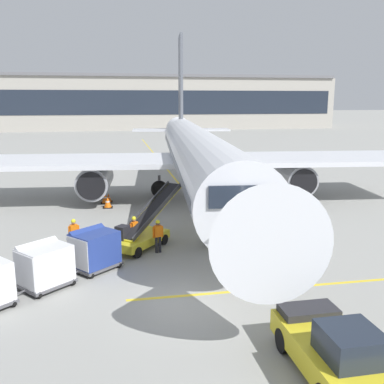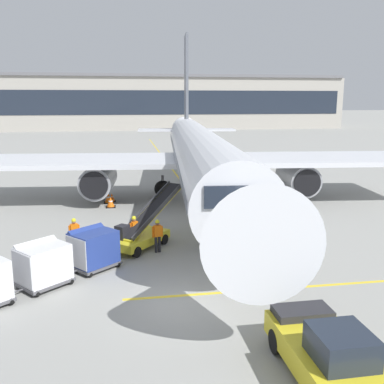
{
  "view_description": "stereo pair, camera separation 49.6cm",
  "coord_description": "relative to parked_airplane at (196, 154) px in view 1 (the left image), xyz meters",
  "views": [
    {
      "loc": [
        -2.47,
        -15.35,
        7.68
      ],
      "look_at": [
        1.62,
        6.64,
        2.94
      ],
      "focal_mm": 40.68,
      "sensor_mm": 36.0,
      "label": 1
    },
    {
      "loc": [
        -1.98,
        -15.44,
        7.68
      ],
      "look_at": [
        1.62,
        6.64,
        2.94
      ],
      "focal_mm": 40.68,
      "sensor_mm": 36.0,
      "label": 2
    }
  ],
  "objects": [
    {
      "name": "pushback_tug",
      "position": [
        -0.45,
        -22.8,
        -2.78
      ],
      "size": [
        2.15,
        4.41,
        1.83
      ],
      "color": "gold",
      "rests_on": "ground"
    },
    {
      "name": "ground_crew_by_loader",
      "position": [
        -7.82,
        -13.81,
        -2.61
      ],
      "size": [
        0.42,
        0.47,
        1.74
      ],
      "color": "black",
      "rests_on": "ground"
    },
    {
      "name": "baggage_cart_lead",
      "position": [
        -7.37,
        -13.38,
        -2.61
      ],
      "size": [
        2.59,
        2.52,
        1.91
      ],
      "color": "#515156",
      "rests_on": "ground"
    },
    {
      "name": "terminal_building",
      "position": [
        -5.15,
        90.38,
        3.41
      ],
      "size": [
        118.83,
        21.73,
        14.15
      ],
      "color": "#A8A399",
      "rests_on": "ground"
    },
    {
      "name": "ground_crew_wingwalker",
      "position": [
        -8.46,
        -10.75,
        -2.61
      ],
      "size": [
        0.55,
        0.34,
        1.74
      ],
      "color": "black",
      "rests_on": "ground"
    },
    {
      "name": "ground_crew_by_carts",
      "position": [
        -5.39,
        -10.79,
        -2.61
      ],
      "size": [
        0.46,
        0.43,
        1.74
      ],
      "color": "#333847",
      "rests_on": "ground"
    },
    {
      "name": "parked_airplane",
      "position": [
        0.0,
        0.0,
        0.0
      ],
      "size": [
        35.04,
        44.72,
        14.88
      ],
      "color": "silver",
      "rests_on": "ground"
    },
    {
      "name": "apron_guidance_line_stop_bar",
      "position": [
        -0.08,
        -16.91,
        -3.6
      ],
      "size": [
        12.0,
        0.2,
        0.01
      ],
      "color": "yellow",
      "rests_on": "ground"
    },
    {
      "name": "safety_cone_wingtip",
      "position": [
        -6.82,
        -1.51,
        -3.23
      ],
      "size": [
        0.7,
        0.7,
        0.79
      ],
      "color": "black",
      "rests_on": "ground"
    },
    {
      "name": "belt_loader",
      "position": [
        -4.98,
        -10.67,
        -2.74
      ],
      "size": [
        4.4,
        4.84,
        3.03
      ],
      "color": "gold",
      "rests_on": "ground"
    },
    {
      "name": "safety_cone_nose_mark",
      "position": [
        -7.01,
        -0.06,
        -3.23
      ],
      "size": [
        0.69,
        0.69,
        0.78
      ],
      "color": "black",
      "rests_on": "ground"
    },
    {
      "name": "apron_guidance_line_lead_in",
      "position": [
        -0.3,
        -0.81,
        -3.6
      ],
      "size": [
        0.2,
        110.0,
        0.01
      ],
      "color": "yellow",
      "rests_on": "ground"
    },
    {
      "name": "ground_plane",
      "position": [
        -3.94,
        -17.51,
        -3.61
      ],
      "size": [
        600.0,
        600.0,
        0.0
      ],
      "primitive_type": "plane",
      "color": "gray"
    },
    {
      "name": "safety_cone_engine_keepout",
      "position": [
        -6.76,
        0.31,
        -3.29
      ],
      "size": [
        0.57,
        0.57,
        0.65
      ],
      "color": "black",
      "rests_on": "ground"
    },
    {
      "name": "ground_crew_marshaller",
      "position": [
        -4.24,
        -11.69,
        -2.61
      ],
      "size": [
        0.56,
        0.32,
        1.74
      ],
      "color": "black",
      "rests_on": "ground"
    },
    {
      "name": "baggage_cart_second",
      "position": [
        -9.33,
        -15.04,
        -2.61
      ],
      "size": [
        2.59,
        2.52,
        1.91
      ],
      "color": "#515156",
      "rests_on": "ground"
    }
  ]
}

